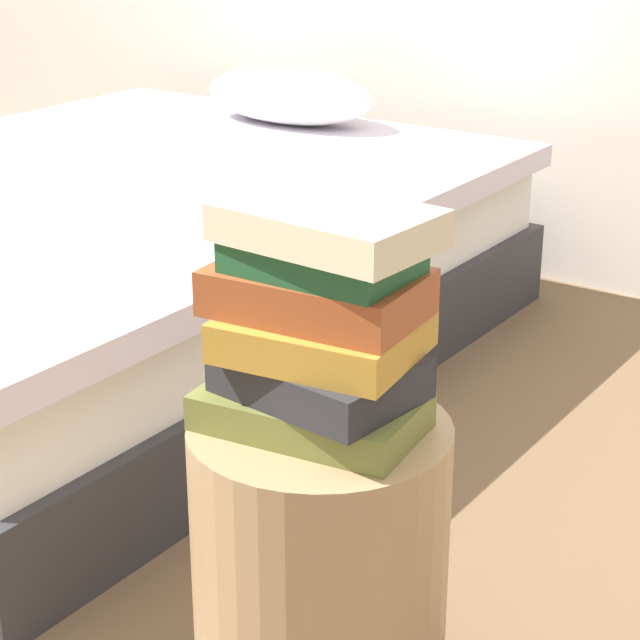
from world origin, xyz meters
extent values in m
cube|color=#2D2D33|center=(-1.24, 0.77, 0.11)|extent=(1.56, 2.04, 0.22)
cube|color=white|center=(-1.24, 0.77, 0.31)|extent=(1.49, 1.96, 0.18)
cube|color=silver|center=(-1.24, 0.77, 0.43)|extent=(1.59, 2.00, 0.06)
ellipsoid|color=white|center=(-1.27, 1.57, 0.54)|extent=(0.57, 0.30, 0.16)
cylinder|color=tan|center=(0.00, 0.00, 0.23)|extent=(0.36, 0.36, 0.46)
cube|color=olive|center=(-0.01, -0.01, 0.49)|extent=(0.32, 0.21, 0.05)
cube|color=#28282D|center=(0.00, 0.00, 0.54)|extent=(0.26, 0.20, 0.06)
cube|color=#B7842D|center=(0.00, 0.01, 0.60)|extent=(0.27, 0.24, 0.05)
cube|color=#994723|center=(-0.01, 0.01, 0.65)|extent=(0.29, 0.20, 0.06)
cube|color=#1E512D|center=(0.00, 0.01, 0.70)|extent=(0.24, 0.17, 0.04)
cube|color=beige|center=(0.01, 0.00, 0.75)|extent=(0.27, 0.18, 0.05)
camera|label=1|loc=(0.82, -1.13, 1.17)|focal=64.77mm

